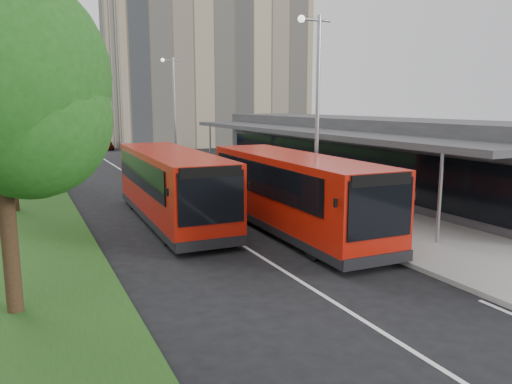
{
  "coord_description": "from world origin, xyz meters",
  "views": [
    {
      "loc": [
        -6.66,
        -15.1,
        4.77
      ],
      "look_at": [
        1.28,
        1.56,
        1.5
      ],
      "focal_mm": 35.0,
      "sensor_mm": 36.0,
      "label": 1
    }
  ],
  "objects_px": {
    "bollard": "(202,164)",
    "lamp_post_far": "(173,104)",
    "bus_main": "(294,193)",
    "bus_second": "(172,186)",
    "tree_mid": "(6,106)",
    "tree_far": "(9,105)",
    "litter_bin": "(246,175)",
    "car_near": "(106,144)",
    "car_far": "(76,142)",
    "lamp_post_near": "(316,105)"
  },
  "relations": [
    {
      "from": "bus_second",
      "to": "car_near",
      "type": "height_order",
      "value": "bus_second"
    },
    {
      "from": "tree_mid",
      "to": "tree_far",
      "type": "bearing_deg",
      "value": 90.0
    },
    {
      "from": "bus_second",
      "to": "car_far",
      "type": "distance_m",
      "value": 38.82
    },
    {
      "from": "tree_mid",
      "to": "car_far",
      "type": "xyz_separation_m",
      "value": [
        6.11,
        34.1,
        -4.1
      ]
    },
    {
      "from": "car_near",
      "to": "lamp_post_far",
      "type": "bearing_deg",
      "value": -79.42
    },
    {
      "from": "tree_mid",
      "to": "car_near",
      "type": "xyz_separation_m",
      "value": [
        8.71,
        30.15,
        -4.13
      ]
    },
    {
      "from": "bollard",
      "to": "litter_bin",
      "type": "bearing_deg",
      "value": -87.18
    },
    {
      "from": "lamp_post_near",
      "to": "bollard",
      "type": "bearing_deg",
      "value": 86.91
    },
    {
      "from": "tree_mid",
      "to": "car_far",
      "type": "bearing_deg",
      "value": 79.84
    },
    {
      "from": "litter_bin",
      "to": "bus_main",
      "type": "bearing_deg",
      "value": -105.11
    },
    {
      "from": "car_near",
      "to": "car_far",
      "type": "relative_size",
      "value": 0.91
    },
    {
      "from": "lamp_post_near",
      "to": "bollard",
      "type": "distance_m",
      "value": 16.66
    },
    {
      "from": "lamp_post_far",
      "to": "bus_second",
      "type": "distance_m",
      "value": 18.71
    },
    {
      "from": "bus_second",
      "to": "bollard",
      "type": "relative_size",
      "value": 11.28
    },
    {
      "from": "lamp_post_far",
      "to": "car_far",
      "type": "xyz_separation_m",
      "value": [
        -5.02,
        21.15,
        -4.12
      ]
    },
    {
      "from": "litter_bin",
      "to": "car_near",
      "type": "relative_size",
      "value": 0.29
    },
    {
      "from": "tree_far",
      "to": "bus_main",
      "type": "bearing_deg",
      "value": -65.0
    },
    {
      "from": "bollard",
      "to": "lamp_post_far",
      "type": "bearing_deg",
      "value": 102.63
    },
    {
      "from": "tree_mid",
      "to": "bus_main",
      "type": "relative_size",
      "value": 0.71
    },
    {
      "from": "tree_mid",
      "to": "tree_far",
      "type": "distance_m",
      "value": 12.0
    },
    {
      "from": "lamp_post_near",
      "to": "car_near",
      "type": "bearing_deg",
      "value": 93.72
    },
    {
      "from": "lamp_post_near",
      "to": "tree_mid",
      "type": "bearing_deg",
      "value": 147.64
    },
    {
      "from": "lamp_post_near",
      "to": "car_near",
      "type": "relative_size",
      "value": 2.42
    },
    {
      "from": "lamp_post_near",
      "to": "car_near",
      "type": "distance_m",
      "value": 37.52
    },
    {
      "from": "lamp_post_far",
      "to": "bus_second",
      "type": "height_order",
      "value": "lamp_post_far"
    },
    {
      "from": "litter_bin",
      "to": "car_near",
      "type": "xyz_separation_m",
      "value": [
        -3.62,
        27.83,
        -0.07
      ]
    },
    {
      "from": "lamp_post_near",
      "to": "bus_main",
      "type": "xyz_separation_m",
      "value": [
        -1.67,
        -1.24,
        -3.23
      ]
    },
    {
      "from": "tree_far",
      "to": "lamp_post_near",
      "type": "height_order",
      "value": "lamp_post_near"
    },
    {
      "from": "tree_mid",
      "to": "lamp_post_far",
      "type": "bearing_deg",
      "value": 49.32
    },
    {
      "from": "tree_far",
      "to": "bus_second",
      "type": "height_order",
      "value": "tree_far"
    },
    {
      "from": "tree_mid",
      "to": "bollard",
      "type": "xyz_separation_m",
      "value": [
        12.0,
        9.07,
        -4.09
      ]
    },
    {
      "from": "bus_main",
      "to": "bus_second",
      "type": "xyz_separation_m",
      "value": [
        -3.63,
        3.59,
        -0.01
      ]
    },
    {
      "from": "tree_mid",
      "to": "lamp_post_near",
      "type": "height_order",
      "value": "lamp_post_near"
    },
    {
      "from": "tree_far",
      "to": "litter_bin",
      "type": "relative_size",
      "value": 7.42
    },
    {
      "from": "tree_far",
      "to": "car_near",
      "type": "relative_size",
      "value": 2.19
    },
    {
      "from": "lamp_post_far",
      "to": "litter_bin",
      "type": "bearing_deg",
      "value": -83.55
    },
    {
      "from": "car_far",
      "to": "litter_bin",
      "type": "bearing_deg",
      "value": -74.56
    },
    {
      "from": "tree_far",
      "to": "bus_second",
      "type": "xyz_separation_m",
      "value": [
        5.83,
        -16.7,
        -3.18
      ]
    },
    {
      "from": "tree_far",
      "to": "litter_bin",
      "type": "xyz_separation_m",
      "value": [
        12.33,
        -9.68,
        -4.03
      ]
    },
    {
      "from": "tree_far",
      "to": "bus_second",
      "type": "relative_size",
      "value": 0.7
    },
    {
      "from": "lamp_post_far",
      "to": "bollard",
      "type": "xyz_separation_m",
      "value": [
        0.87,
        -3.88,
        -4.11
      ]
    },
    {
      "from": "bus_main",
      "to": "bus_second",
      "type": "distance_m",
      "value": 5.1
    },
    {
      "from": "lamp_post_far",
      "to": "bus_main",
      "type": "bearing_deg",
      "value": -94.48
    },
    {
      "from": "car_near",
      "to": "tree_far",
      "type": "bearing_deg",
      "value": -113.05
    },
    {
      "from": "car_far",
      "to": "bollard",
      "type": "bearing_deg",
      "value": -72.4
    },
    {
      "from": "lamp_post_near",
      "to": "bus_second",
      "type": "bearing_deg",
      "value": 156.09
    },
    {
      "from": "tree_mid",
      "to": "bus_main",
      "type": "distance_m",
      "value": 12.98
    },
    {
      "from": "lamp_post_far",
      "to": "car_far",
      "type": "distance_m",
      "value": 22.13
    },
    {
      "from": "bus_second",
      "to": "lamp_post_near",
      "type": "bearing_deg",
      "value": -22.12
    },
    {
      "from": "bus_main",
      "to": "car_near",
      "type": "distance_m",
      "value": 38.46
    }
  ]
}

